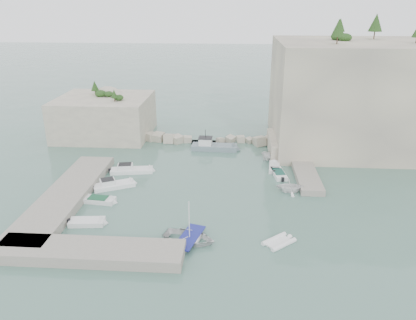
# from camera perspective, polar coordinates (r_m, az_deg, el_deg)

# --- Properties ---
(ground) EXTENTS (400.00, 400.00, 0.00)m
(ground) POSITION_cam_1_polar(r_m,az_deg,el_deg) (49.96, -0.48, -5.71)
(ground) COLOR #4E7568
(ground) RESTS_ON ground
(cliff_east) EXTENTS (26.00, 22.00, 17.00)m
(cliff_east) POSITION_cam_1_polar(r_m,az_deg,el_deg) (71.54, 19.95, 8.61)
(cliff_east) COLOR beige
(cliff_east) RESTS_ON ground
(cliff_terrace) EXTENTS (8.00, 10.00, 2.50)m
(cliff_terrace) POSITION_cam_1_polar(r_m,az_deg,el_deg) (66.62, 11.97, 2.06)
(cliff_terrace) COLOR beige
(cliff_terrace) RESTS_ON ground
(outcrop_west) EXTENTS (16.00, 14.00, 7.00)m
(outcrop_west) POSITION_cam_1_polar(r_m,az_deg,el_deg) (75.72, -14.32, 5.97)
(outcrop_west) COLOR beige
(outcrop_west) RESTS_ON ground
(quay_west) EXTENTS (5.00, 24.00, 1.10)m
(quay_west) POSITION_cam_1_polar(r_m,az_deg,el_deg) (52.85, -19.35, -4.77)
(quay_west) COLOR #9E9689
(quay_west) RESTS_ON ground
(quay_south) EXTENTS (18.00, 4.00, 1.10)m
(quay_south) POSITION_cam_1_polar(r_m,az_deg,el_deg) (41.11, -16.30, -12.29)
(quay_south) COLOR #9E9689
(quay_south) RESTS_ON ground
(ledge_east) EXTENTS (3.00, 16.00, 0.80)m
(ledge_east) POSITION_cam_1_polar(r_m,az_deg,el_deg) (59.60, 13.34, -1.26)
(ledge_east) COLOR #9E9689
(ledge_east) RESTS_ON ground
(breakwater) EXTENTS (28.00, 3.00, 1.40)m
(breakwater) POSITION_cam_1_polar(r_m,az_deg,el_deg) (70.06, 0.10, 3.02)
(breakwater) COLOR beige
(breakwater) RESTS_ON ground
(motorboat_c) EXTENTS (4.68, 2.14, 0.70)m
(motorboat_c) POSITION_cam_1_polar(r_m,az_deg,el_deg) (51.39, -15.15, -5.71)
(motorboat_c) COLOR silver
(motorboat_c) RESTS_ON ground
(motorboat_e) EXTENTS (4.32, 2.11, 0.70)m
(motorboat_e) POSITION_cam_1_polar(r_m,az_deg,el_deg) (46.88, -16.62, -8.65)
(motorboat_e) COLOR silver
(motorboat_e) RESTS_ON ground
(motorboat_a) EXTENTS (6.72, 2.97, 1.40)m
(motorboat_a) POSITION_cam_1_polar(r_m,az_deg,el_deg) (58.99, -10.66, -1.70)
(motorboat_a) COLOR white
(motorboat_a) RESTS_ON ground
(motorboat_b) EXTENTS (6.07, 4.31, 1.40)m
(motorboat_b) POSITION_cam_1_polar(r_m,az_deg,el_deg) (54.78, -13.05, -3.76)
(motorboat_b) COLOR white
(motorboat_b) RESTS_ON ground
(rowboat) EXTENTS (6.24, 5.16, 1.12)m
(rowboat) POSITION_cam_1_polar(r_m,az_deg,el_deg) (42.12, -2.61, -11.34)
(rowboat) COLOR silver
(rowboat) RESTS_ON ground
(inflatable_dinghy) EXTENTS (3.80, 3.62, 0.44)m
(inflatable_dinghy) POSITION_cam_1_polar(r_m,az_deg,el_deg) (42.36, 9.92, -11.47)
(inflatable_dinghy) COLOR white
(inflatable_dinghy) RESTS_ON ground
(tender_east_a) EXTENTS (3.63, 3.15, 1.88)m
(tender_east_a) POSITION_cam_1_polar(r_m,az_deg,el_deg) (53.20, 11.40, -4.40)
(tender_east_a) COLOR white
(tender_east_a) RESTS_ON ground
(tender_east_b) EXTENTS (2.23, 4.71, 0.70)m
(tender_east_b) POSITION_cam_1_polar(r_m,az_deg,el_deg) (57.75, 9.91, -2.17)
(tender_east_b) COLOR white
(tender_east_b) RESTS_ON ground
(tender_east_c) EXTENTS (1.91, 4.70, 0.70)m
(tender_east_c) POSITION_cam_1_polar(r_m,az_deg,el_deg) (59.89, 9.29, -1.25)
(tender_east_c) COLOR silver
(tender_east_c) RESTS_ON ground
(tender_east_d) EXTENTS (4.47, 1.93, 1.69)m
(tender_east_d) POSITION_cam_1_polar(r_m,az_deg,el_deg) (63.11, 9.48, -0.07)
(tender_east_d) COLOR silver
(tender_east_d) RESTS_ON ground
(work_boat) EXTENTS (8.23, 2.71, 2.20)m
(work_boat) POSITION_cam_1_polar(r_m,az_deg,el_deg) (66.83, 0.90, 1.47)
(work_boat) COLOR slate
(work_boat) RESTS_ON ground
(rowboat_mast) EXTENTS (0.10, 0.10, 4.20)m
(rowboat_mast) POSITION_cam_1_polar(r_m,az_deg,el_deg) (40.74, -2.67, -8.19)
(rowboat_mast) COLOR white
(rowboat_mast) RESTS_ON rowboat
(vegetation) EXTENTS (53.48, 13.88, 13.40)m
(vegetation) POSITION_cam_1_polar(r_m,az_deg,el_deg) (70.38, 16.43, 16.62)
(vegetation) COLOR #1E4219
(vegetation) RESTS_ON ground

